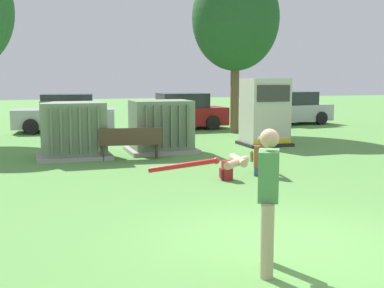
{
  "coord_description": "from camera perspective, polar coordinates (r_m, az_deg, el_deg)",
  "views": [
    {
      "loc": [
        -3.38,
        -5.95,
        2.35
      ],
      "look_at": [
        -0.28,
        3.5,
        1.0
      ],
      "focal_mm": 46.49,
      "sensor_mm": 36.0,
      "label": 1
    }
  ],
  "objects": [
    {
      "name": "seated_spectator",
      "position": [
        12.08,
        7.96,
        -1.76
      ],
      "size": [
        0.67,
        0.79,
        0.96
      ],
      "color": "#384C75",
      "rests_on": "ground"
    },
    {
      "name": "tree_center_left",
      "position": [
        21.05,
        5.02,
        14.1
      ],
      "size": [
        3.59,
        3.59,
        6.85
      ],
      "color": "brown",
      "rests_on": "ground"
    },
    {
      "name": "park_bench",
      "position": [
        14.25,
        -7.1,
        0.35
      ],
      "size": [
        1.83,
        0.6,
        0.92
      ],
      "color": "#4C3828",
      "rests_on": "ground"
    },
    {
      "name": "transformer_west",
      "position": [
        14.84,
        -13.49,
        1.47
      ],
      "size": [
        2.1,
        1.7,
        1.62
      ],
      "color": "#9E9B93",
      "rests_on": "ground"
    },
    {
      "name": "transformer_mid_west",
      "position": [
        15.59,
        -3.58,
        1.96
      ],
      "size": [
        2.1,
        1.7,
        1.62
      ],
      "color": "#9E9B93",
      "rests_on": "ground"
    },
    {
      "name": "backpack",
      "position": [
        11.43,
        3.99,
        -3.07
      ],
      "size": [
        0.3,
        0.35,
        0.44
      ],
      "color": "maroon",
      "rests_on": "ground"
    },
    {
      "name": "ground_plane",
      "position": [
        7.23,
        11.02,
        -11.37
      ],
      "size": [
        96.0,
        96.0,
        0.0
      ],
      "primitive_type": "plane",
      "color": "#5B9947"
    },
    {
      "name": "generator_enclosure",
      "position": [
        17.3,
        8.36,
        3.62
      ],
      "size": [
        1.6,
        1.4,
        2.3
      ],
      "color": "#262626",
      "rests_on": "ground"
    },
    {
      "name": "parked_car_rightmost",
      "position": [
        25.23,
        11.19,
        3.94
      ],
      "size": [
        4.39,
        2.33,
        1.62
      ],
      "color": "#B2B2B7",
      "rests_on": "ground"
    },
    {
      "name": "parked_car_right_of_center",
      "position": [
        22.46,
        -1.38,
        3.64
      ],
      "size": [
        4.22,
        1.96,
        1.62
      ],
      "color": "maroon",
      "rests_on": "ground"
    },
    {
      "name": "parked_car_left_of_center",
      "position": [
        22.08,
        -14.31,
        3.33
      ],
      "size": [
        4.4,
        2.36,
        1.62
      ],
      "color": "#B2B2B7",
      "rests_on": "ground"
    },
    {
      "name": "batter",
      "position": [
        6.05,
        8.2,
        -5.47
      ],
      "size": [
        1.52,
        1.01,
        1.74
      ],
      "color": "tan",
      "rests_on": "ground"
    }
  ]
}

